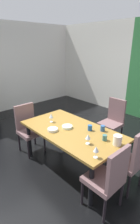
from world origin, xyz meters
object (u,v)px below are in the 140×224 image
(serving_bowl_corner, at_px, (53,130))
(cup_west, at_px, (90,128))
(cup_near_window, at_px, (105,138))
(pitcher_right, at_px, (117,140))
(dining_table, at_px, (72,134))
(chair_left_near, at_px, (28,127))
(wine_glass_front, at_px, (88,137))
(serving_bowl_left, at_px, (67,127))
(cup_rear, at_px, (103,128))
(chair_right_near, at_px, (109,177))
(chair_head_far, at_px, (113,119))
(wine_glass_near_shelf, at_px, (96,149))
(chair_right_far, at_px, (132,158))
(wine_glass_south, at_px, (51,116))

(serving_bowl_corner, xyz_separation_m, cup_west, (0.42, 0.48, 0.03))
(cup_west, bearing_deg, cup_near_window, -12.71)
(cup_near_window, xyz_separation_m, pitcher_right, (0.20, 0.03, 0.03))
(dining_table, bearing_deg, chair_left_near, -164.02)
(wine_glass_front, bearing_deg, serving_bowl_corner, -169.57)
(serving_bowl_corner, height_order, cup_near_window, cup_near_window)
(dining_table, distance_m, chair_left_near, 1.05)
(dining_table, bearing_deg, serving_bowl_left, -170.26)
(dining_table, height_order, cup_rear, cup_rear)
(chair_right_near, height_order, cup_rear, chair_right_near)
(serving_bowl_left, height_order, cup_west, cup_west)
(chair_right_near, xyz_separation_m, wine_glass_front, (-0.50, 0.14, 0.32))
(serving_bowl_left, bearing_deg, pitcher_right, 10.42)
(serving_bowl_corner, distance_m, cup_near_window, 0.88)
(cup_near_window, bearing_deg, chair_head_far, 118.19)
(cup_west, bearing_deg, wine_glass_near_shelf, -43.24)
(chair_left_near, height_order, cup_west, chair_left_near)
(chair_right_far, relative_size, chair_right_near, 1.04)
(cup_rear, xyz_separation_m, cup_west, (-0.16, -0.14, -0.00))
(cup_near_window, bearing_deg, pitcher_right, 8.07)
(wine_glass_front, relative_size, cup_near_window, 1.74)
(wine_glass_south, height_order, cup_rear, wine_glass_south)
(wine_glass_near_shelf, bearing_deg, chair_right_near, 9.95)
(cup_rear, bearing_deg, cup_near_window, -46.62)
(chair_head_far, xyz_separation_m, cup_near_window, (0.64, -1.19, 0.25))
(cup_near_window, distance_m, pitcher_right, 0.21)
(chair_right_far, relative_size, chair_head_far, 1.03)
(wine_glass_front, bearing_deg, cup_rear, 102.09)
(chair_head_far, height_order, wine_glass_front, chair_head_far)
(cup_west, bearing_deg, wine_glass_south, -159.48)
(cup_rear, distance_m, pitcher_right, 0.46)
(chair_right_near, xyz_separation_m, wine_glass_south, (-1.49, 0.22, 0.33))
(chair_head_far, xyz_separation_m, serving_bowl_corner, (-0.15, -1.58, 0.23))
(dining_table, height_order, pitcher_right, pitcher_right)
(wine_glass_south, xyz_separation_m, serving_bowl_left, (0.39, 0.05, -0.10))
(wine_glass_south, height_order, serving_bowl_left, wine_glass_south)
(chair_right_far, height_order, chair_left_near, chair_right_far)
(chair_head_far, bearing_deg, serving_bowl_corner, 84.48)
(serving_bowl_corner, bearing_deg, wine_glass_front, 10.43)
(chair_left_near, height_order, cup_rear, chair_left_near)
(wine_glass_near_shelf, xyz_separation_m, serving_bowl_corner, (-0.98, 0.05, -0.10))
(serving_bowl_left, height_order, cup_rear, cup_rear)
(chair_head_far, bearing_deg, chair_right_near, 122.72)
(wine_glass_south, bearing_deg, chair_right_far, 13.29)
(serving_bowl_left, bearing_deg, wine_glass_front, -12.02)
(chair_head_far, relative_size, chair_left_near, 1.01)
(dining_table, relative_size, serving_bowl_corner, 10.31)
(wine_glass_south, height_order, cup_near_window, wine_glass_south)
(wine_glass_south, xyz_separation_m, cup_west, (0.73, 0.27, -0.07))
(chair_right_near, height_order, serving_bowl_corner, chair_right_near)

